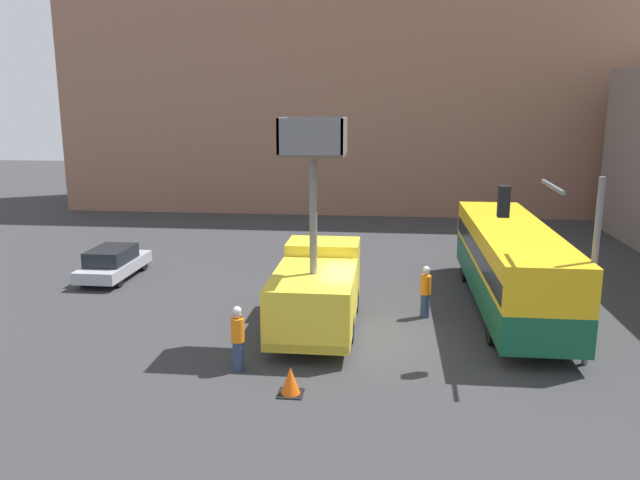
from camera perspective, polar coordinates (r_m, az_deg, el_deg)
The scene contains 9 objects.
ground_plane at distance 20.77m, azimuth 3.68°, elevation -8.89°, with size 120.00×120.00×0.00m, color #333335.
building_backdrop_far at distance 47.02m, azimuth 5.44°, elevation 14.69°, with size 44.00×10.00×18.90m.
utility_truck at distance 20.93m, azimuth -0.27°, elevation -4.25°, with size 2.59×6.10×7.11m.
city_bus at distance 24.06m, azimuth 17.03°, elevation -1.80°, with size 2.62×11.76×3.12m.
traffic_light_pole at distance 18.99m, azimuth 21.11°, elevation 0.01°, with size 2.86×2.61×5.55m.
road_worker_near_truck at distance 18.14m, azimuth -7.51°, elevation -8.90°, with size 0.38×0.38×1.93m.
road_worker_directing at distance 22.64m, azimuth 9.62°, elevation -4.67°, with size 0.38×0.38×1.89m.
traffic_cone_near_truck at distance 16.86m, azimuth -2.72°, elevation -12.78°, with size 0.67×0.67×0.76m.
parked_car_curbside at distance 28.73m, azimuth -18.38°, elevation -1.98°, with size 1.75×4.34×1.40m.
Camera 1 is at (0.78, -19.34, 7.54)m, focal length 35.00 mm.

